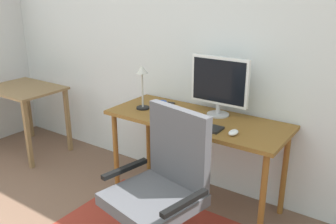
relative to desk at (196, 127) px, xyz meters
name	(u,v)px	position (x,y,z in m)	size (l,w,h in m)	color
wall_back	(216,42)	(-0.04, 0.36, 0.63)	(6.00, 0.10, 2.60)	silver
desk	(196,127)	(0.00, 0.00, 0.00)	(1.45, 0.59, 0.75)	brown
monitor	(219,83)	(0.11, 0.15, 0.35)	(0.48, 0.18, 0.47)	#B2B2B7
keyboard	(195,124)	(0.08, -0.15, 0.09)	(0.43, 0.13, 0.02)	black
computer_mouse	(233,132)	(0.39, -0.15, 0.10)	(0.06, 0.10, 0.03)	white
coffee_cup	(162,107)	(-0.29, -0.06, 0.13)	(0.08, 0.08, 0.10)	#153A9F
cell_phone	(169,105)	(-0.36, 0.14, 0.09)	(0.07, 0.14, 0.01)	black
desk_lamp	(142,80)	(-0.49, -0.06, 0.33)	(0.11, 0.11, 0.37)	black
office_chair	(160,201)	(0.16, -0.71, -0.24)	(0.66, 0.61, 1.02)	slate
side_table	(25,98)	(-2.00, -0.17, -0.06)	(0.78, 0.58, 0.73)	olive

